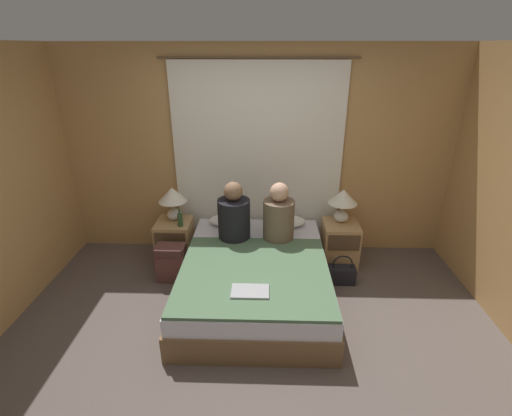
% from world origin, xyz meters
% --- Properties ---
extents(ground_plane, '(16.00, 16.00, 0.00)m').
position_xyz_m(ground_plane, '(0.00, 0.00, 0.00)').
color(ground_plane, '#564C47').
extents(wall_back, '(4.77, 0.06, 2.50)m').
position_xyz_m(wall_back, '(0.00, 1.78, 1.25)').
color(wall_back, tan).
rests_on(wall_back, ground_plane).
extents(curtain_panel, '(2.20, 0.02, 2.35)m').
position_xyz_m(curtain_panel, '(0.00, 1.72, 1.17)').
color(curtain_panel, white).
rests_on(curtain_panel, ground_plane).
extents(bed, '(1.50, 1.95, 0.44)m').
position_xyz_m(bed, '(0.00, 0.69, 0.22)').
color(bed, brown).
rests_on(bed, ground_plane).
extents(nightstand_left, '(0.41, 0.43, 0.53)m').
position_xyz_m(nightstand_left, '(-1.00, 1.36, 0.27)').
color(nightstand_left, tan).
rests_on(nightstand_left, ground_plane).
extents(nightstand_right, '(0.41, 0.43, 0.53)m').
position_xyz_m(nightstand_right, '(1.00, 1.36, 0.27)').
color(nightstand_right, tan).
rests_on(nightstand_right, ground_plane).
extents(lamp_left, '(0.34, 0.34, 0.41)m').
position_xyz_m(lamp_left, '(-1.00, 1.43, 0.81)').
color(lamp_left, silver).
rests_on(lamp_left, nightstand_left).
extents(lamp_right, '(0.34, 0.34, 0.41)m').
position_xyz_m(lamp_right, '(1.00, 1.43, 0.81)').
color(lamp_right, silver).
rests_on(lamp_right, nightstand_right).
extents(pillow_left, '(0.51, 0.29, 0.12)m').
position_xyz_m(pillow_left, '(-0.33, 1.49, 0.50)').
color(pillow_left, white).
rests_on(pillow_left, bed).
extents(pillow_right, '(0.51, 0.29, 0.12)m').
position_xyz_m(pillow_right, '(0.33, 1.49, 0.50)').
color(pillow_right, white).
rests_on(pillow_right, bed).
extents(blanket_on_bed, '(1.44, 1.35, 0.03)m').
position_xyz_m(blanket_on_bed, '(0.00, 0.42, 0.45)').
color(blanket_on_bed, '#4C6B4C').
rests_on(blanket_on_bed, bed).
extents(person_left_in_bed, '(0.36, 0.36, 0.68)m').
position_xyz_m(person_left_in_bed, '(-0.25, 1.14, 0.72)').
color(person_left_in_bed, black).
rests_on(person_left_in_bed, bed).
extents(person_right_in_bed, '(0.35, 0.35, 0.68)m').
position_xyz_m(person_right_in_bed, '(0.25, 1.14, 0.72)').
color(person_right_in_bed, brown).
rests_on(person_right_in_bed, bed).
extents(beer_bottle_on_left_stand, '(0.06, 0.06, 0.21)m').
position_xyz_m(beer_bottle_on_left_stand, '(-0.89, 1.26, 0.61)').
color(beer_bottle_on_left_stand, '#2D4C28').
rests_on(beer_bottle_on_left_stand, nightstand_left).
extents(laptop_on_bed, '(0.33, 0.21, 0.02)m').
position_xyz_m(laptop_on_bed, '(-0.02, 0.10, 0.48)').
color(laptop_on_bed, '#9EA0A5').
rests_on(laptop_on_bed, blanket_on_bed).
extents(backpack_on_floor, '(0.33, 0.21, 0.43)m').
position_xyz_m(backpack_on_floor, '(-0.95, 0.96, 0.24)').
color(backpack_on_floor, brown).
rests_on(backpack_on_floor, ground_plane).
extents(handbag_on_floor, '(0.30, 0.15, 0.35)m').
position_xyz_m(handbag_on_floor, '(0.96, 0.95, 0.11)').
color(handbag_on_floor, black).
rests_on(handbag_on_floor, ground_plane).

